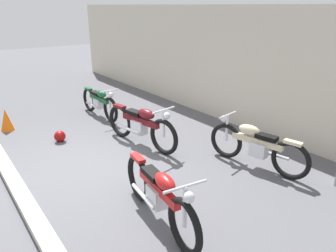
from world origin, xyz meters
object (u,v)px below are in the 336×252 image
Objects in this scene: traffic_cone at (6,120)px; motorcycle_cream at (256,145)px; helmet at (60,136)px; motorcycle_green at (99,102)px; motorcycle_red at (159,194)px; motorcycle_maroon at (141,125)px.

motorcycle_cream is (4.91, 3.42, 0.17)m from traffic_cone.
helmet is 0.13× the size of motorcycle_green.
motorcycle_cream is at bearing 105.11° from motorcycle_red.
motorcycle_green is at bearing 166.96° from motorcycle_maroon.
motorcycle_maroon is at bearing 39.02° from traffic_cone.
motorcycle_red is (3.78, 0.14, 0.33)m from helmet.
helmet is 0.12× the size of motorcycle_maroon.
motorcycle_green is at bearing 1.77° from motorcycle_cream.
motorcycle_maroon is (2.74, 2.22, 0.20)m from traffic_cone.
motorcycle_maroon is 1.07× the size of motorcycle_cream.
motorcycle_maroon reaches higher than motorcycle_cream.
motorcycle_red is (2.52, -1.26, -0.02)m from motorcycle_maroon.
traffic_cone is (-1.48, -0.81, 0.15)m from helmet.
motorcycle_cream is at bearing 37.16° from helmet.
motorcycle_maroon reaches higher than motorcycle_red.
motorcycle_red reaches higher than helmet.
motorcycle_cream is at bearing 34.81° from traffic_cone.
motorcycle_red is at bearing -17.77° from motorcycle_green.
helmet is at bearing 28.83° from traffic_cone.
motorcycle_green is 5.09m from motorcycle_red.
helmet is at bearing -55.62° from motorcycle_green.
helmet is at bearing -170.72° from motorcycle_red.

